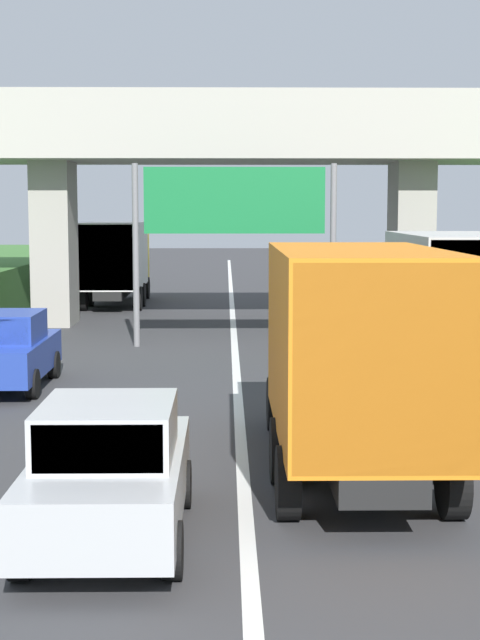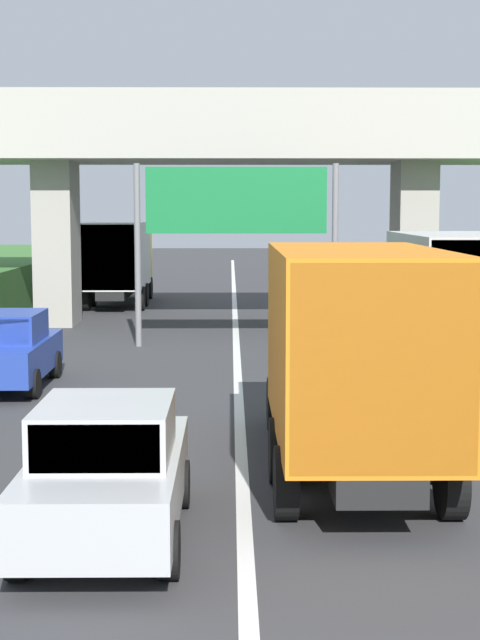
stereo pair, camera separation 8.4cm
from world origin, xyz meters
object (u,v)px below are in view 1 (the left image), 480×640
at_px(overhead_highway_sign, 235,212).
at_px(truck_orange, 350,346).
at_px(truck_yellow, 117,258).
at_px(construction_barrel_5, 433,316).
at_px(construction_barrel_4, 468,336).
at_px(car_blue, 6,350).
at_px(truck_red, 446,298).
at_px(car_silver, 109,472).

relative_size(overhead_highway_sign, truck_orange, 0.81).
bearing_deg(truck_yellow, truck_orange, -76.09).
bearing_deg(construction_barrel_5, truck_yellow, 143.71).
relative_size(truck_yellow, construction_barrel_4, 8.11).
xyz_separation_m(truck_yellow, construction_barrel_5, (11.39, -8.37, -1.47)).
distance_m(car_blue, construction_barrel_4, 12.79).
relative_size(truck_yellow, construction_barrel_5, 8.11).
xyz_separation_m(car_blue, construction_barrel_4, (11.66, 5.24, -0.40)).
distance_m(truck_orange, construction_barrel_4, 13.25).
bearing_deg(construction_barrel_5, truck_red, -100.47).
bearing_deg(truck_red, car_silver, -120.61).
height_order(car_blue, car_silver, same).
xyz_separation_m(truck_yellow, truck_red, (9.64, -17.83, 0.00)).
distance_m(truck_yellow, truck_red, 20.27).
distance_m(overhead_highway_sign, construction_barrel_4, 7.48).
bearing_deg(car_silver, construction_barrel_4, 61.92).
relative_size(construction_barrel_4, construction_barrel_5, 1.00).
relative_size(overhead_highway_sign, truck_red, 0.81).
bearing_deg(construction_barrel_5, truck_orange, -106.03).
relative_size(truck_red, car_silver, 1.78).
relative_size(car_blue, car_silver, 1.00).
distance_m(car_blue, car_silver, 10.66).
distance_m(construction_barrel_4, construction_barrel_5, 5.19).
xyz_separation_m(truck_yellow, car_silver, (3.11, -28.86, -1.08)).
bearing_deg(overhead_highway_sign, construction_barrel_4, -11.76).
bearing_deg(car_silver, truck_red, 59.39).
bearing_deg(car_blue, construction_barrel_4, 24.20).
relative_size(truck_orange, car_blue, 1.78).
height_order(overhead_highway_sign, truck_red, overhead_highway_sign).
bearing_deg(construction_barrel_4, car_silver, -118.08).
relative_size(overhead_highway_sign, construction_barrel_4, 6.53).
distance_m(overhead_highway_sign, truck_orange, 13.82).
bearing_deg(car_blue, truck_red, 5.50).
height_order(car_silver, construction_barrel_5, car_silver).
bearing_deg(construction_barrel_5, car_silver, -111.99).
bearing_deg(construction_barrel_5, construction_barrel_4, -91.24).
distance_m(truck_orange, construction_barrel_5, 18.19).
bearing_deg(truck_orange, car_blue, 134.08).
xyz_separation_m(truck_yellow, car_blue, (-0.38, -18.80, -1.08)).
distance_m(truck_yellow, car_blue, 18.83).
height_order(truck_orange, truck_red, same).
relative_size(truck_yellow, car_silver, 1.78).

